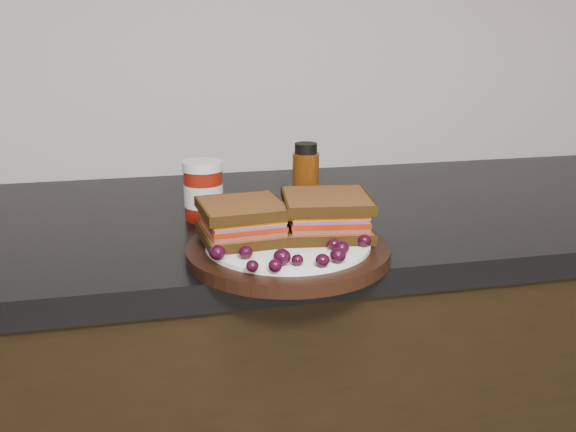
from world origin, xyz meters
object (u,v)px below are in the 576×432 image
object	(u,v)px
plate	(288,251)
sandwich_left	(242,221)
condiment_jar	(203,190)
oil_bottle	(306,180)

from	to	relation	value
plate	sandwich_left	world-z (taller)	sandwich_left
sandwich_left	condiment_jar	distance (m)	0.18
plate	oil_bottle	xyz separation A→B (m)	(0.07, 0.19, 0.05)
plate	sandwich_left	size ratio (longest dim) A/B	2.48
plate	oil_bottle	bearing A→B (deg)	69.11
sandwich_left	condiment_jar	world-z (taller)	condiment_jar
sandwich_left	oil_bottle	world-z (taller)	oil_bottle
sandwich_left	oil_bottle	xyz separation A→B (m)	(0.13, 0.17, 0.01)
sandwich_left	condiment_jar	xyz separation A→B (m)	(-0.04, 0.18, -0.00)
plate	condiment_jar	xyz separation A→B (m)	(-0.10, 0.20, 0.04)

